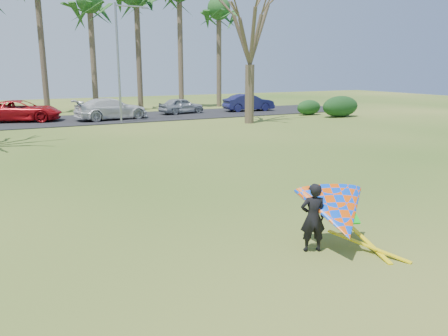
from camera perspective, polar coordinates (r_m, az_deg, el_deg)
name	(u,v)px	position (r m, az deg, el deg)	size (l,w,h in m)	color
ground	(261,229)	(10.62, 4.89, -7.98)	(100.00, 100.00, 0.00)	#1C4E11
parking_strip	(85,120)	(34.04, -17.74, 6.03)	(46.00, 7.00, 0.06)	black
palm_6	(89,1)	(40.45, -17.18, 20.08)	(4.84, 4.84, 10.84)	#4D3F2E
palm_9	(219,10)	(44.20, -0.68, 19.97)	(4.84, 4.84, 10.84)	#493C2C
bare_tree_right	(250,25)	(30.63, 3.47, 18.16)	(6.27, 6.27, 9.21)	#48372B
streetlight	(120,57)	(31.32, -13.38, 13.88)	(2.28, 0.18, 8.00)	gray
hedge_near	(340,106)	(35.66, 14.96, 7.77)	(3.28, 1.49, 1.64)	#123415
hedge_far	(309,107)	(36.61, 11.02, 7.77)	(2.20, 1.03, 1.22)	#153B17
car_2	(21,111)	(34.24, -24.95, 6.79)	(2.48, 5.39, 1.50)	#AA0D13
car_3	(112,109)	(33.41, -14.48, 7.50)	(2.16, 5.31, 1.54)	silver
car_4	(181,106)	(36.71, -5.59, 8.11)	(1.53, 3.81, 1.30)	#90969C
car_5	(249,103)	(38.83, 3.24, 8.54)	(1.55, 4.43, 1.46)	#191A4B
kite_flyer	(336,213)	(9.39, 14.46, -5.75)	(2.13, 2.39, 2.02)	black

